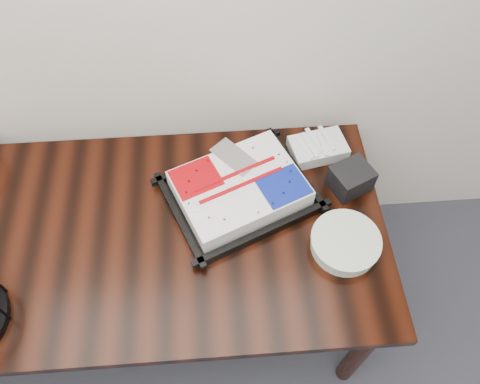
{
  "coord_description": "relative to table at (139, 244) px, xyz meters",
  "views": [
    {
      "loc": [
        0.32,
        1.18,
        2.22
      ],
      "look_at": [
        0.38,
        2.09,
        0.83
      ],
      "focal_mm": 35.0,
      "sensor_mm": 36.0,
      "label": 1
    }
  ],
  "objects": [
    {
      "name": "plate_stack",
      "position": [
        0.73,
        -0.11,
        0.12
      ],
      "size": [
        0.24,
        0.24,
        0.06
      ],
      "color": "white",
      "rests_on": "table"
    },
    {
      "name": "napkin_box",
      "position": [
        0.8,
        0.14,
        0.14
      ],
      "size": [
        0.18,
        0.17,
        0.1
      ],
      "primitive_type": "cube",
      "rotation": [
        0.0,
        0.0,
        0.43
      ],
      "color": "black",
      "rests_on": "table"
    },
    {
      "name": "cake_tray",
      "position": [
        0.38,
        0.13,
        0.13
      ],
      "size": [
        0.62,
        0.56,
        0.1
      ],
      "color": "black",
      "rests_on": "table"
    },
    {
      "name": "table",
      "position": [
        0.0,
        0.0,
        0.0
      ],
      "size": [
        1.8,
        0.9,
        0.75
      ],
      "color": "black",
      "rests_on": "ground"
    },
    {
      "name": "fork_bag",
      "position": [
        0.71,
        0.31,
        0.12
      ],
      "size": [
        0.24,
        0.18,
        0.06
      ],
      "color": "silver",
      "rests_on": "table"
    }
  ]
}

